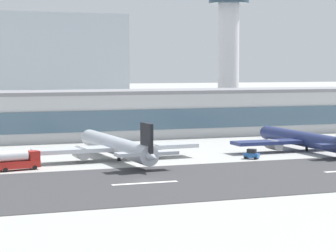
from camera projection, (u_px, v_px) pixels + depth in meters
name	position (u px, v px, depth m)	size (l,w,h in m)	color
ground_plane	(145.00, 181.00, 124.60)	(1400.00, 1400.00, 0.00)	#A8A8A3
runway_strip	(150.00, 183.00, 121.99)	(800.00, 37.74, 0.08)	#38383A
runway_centreline_dash_4	(145.00, 183.00, 121.69)	(12.00, 1.20, 0.01)	white
terminal_building	(70.00, 115.00, 196.25)	(185.06, 21.22, 13.54)	#B7BABC
control_tower	(229.00, 37.00, 241.41)	(15.01, 15.01, 49.06)	silver
distant_hotel_block	(11.00, 63.00, 314.49)	(101.50, 32.08, 43.99)	#A8B2BC
airliner_black_tail_gate_1	(119.00, 147.00, 150.94)	(36.93, 44.96, 9.38)	silver
airliner_gold_tail_gate_2	(306.00, 140.00, 167.99)	(37.27, 41.25, 8.61)	navy
service_baggage_tug_0	(252.00, 154.00, 154.09)	(3.39, 3.40, 2.20)	#23569E
service_fuel_truck_1	(18.00, 160.00, 137.04)	(8.85, 4.29, 3.95)	#B2231E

